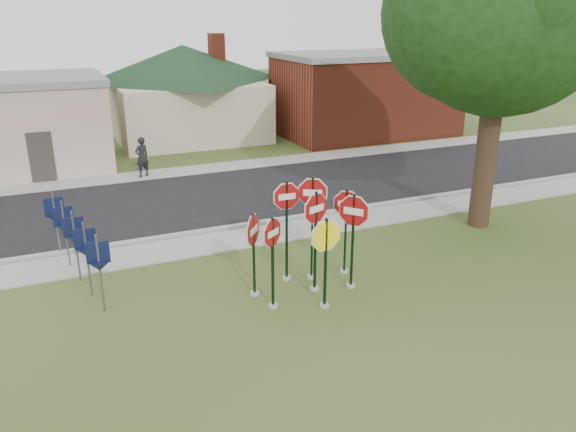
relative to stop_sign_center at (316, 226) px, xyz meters
name	(u,v)px	position (x,y,z in m)	size (l,w,h in m)	color
ground	(333,316)	(-0.19, -1.42, -1.78)	(120.00, 120.00, 0.00)	#364E1D
sidewalk_near	(253,237)	(-0.19, 4.08, -1.75)	(60.00, 1.60, 0.06)	gray
road	(213,198)	(-0.19, 8.58, -1.76)	(60.00, 7.00, 0.04)	black
sidewalk_far	(187,171)	(-0.19, 12.88, -1.75)	(60.00, 1.60, 0.06)	gray
curb	(243,225)	(-0.19, 5.08, -1.71)	(60.00, 0.20, 0.14)	gray
stop_sign_center	(316,226)	(0.00, 0.00, 0.00)	(1.04, 0.40, 2.82)	#A19D97
stop_sign_yellow	(326,251)	(-0.18, -0.92, -0.28)	(1.11, 0.24, 2.45)	#A19D97
stop_sign_left	(273,251)	(-1.35, -0.42, -0.28)	(0.82, 0.59, 2.47)	#A19D97
stop_sign_right	(353,227)	(0.95, -0.25, -0.08)	(0.74, 0.88, 2.71)	#A19D97
stop_sign_back_right	(312,213)	(0.23, 0.66, 0.12)	(0.95, 0.54, 3.00)	#A19D97
stop_sign_back_left	(287,217)	(-0.42, 0.86, 0.02)	(1.01, 0.24, 2.89)	#A19D97
stop_sign_far_right	(346,221)	(1.22, 0.59, -0.22)	(0.84, 0.56, 2.55)	#A19D97
stop_sign_far_left	(254,243)	(-1.54, 0.37, -0.34)	(0.74, 0.86, 2.36)	#A19D97
route_sign_row	(75,239)	(-5.59, 3.08, -0.56)	(1.43, 4.63, 2.00)	#59595E
building_house	(184,73)	(1.81, 20.58, 1.86)	(11.60, 11.60, 6.20)	beige
building_brick	(366,93)	(11.81, 17.08, 0.62)	(10.20, 6.20, 4.75)	maroon
oak_tree	(505,3)	(7.31, 2.08, 5.36)	(10.43, 9.83, 10.57)	black
bg_tree_right	(430,31)	(21.81, 24.58, 3.80)	(5.60, 5.60, 8.40)	black
pedestrian	(142,157)	(-2.17, 12.70, -0.85)	(0.64, 0.42, 1.75)	black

